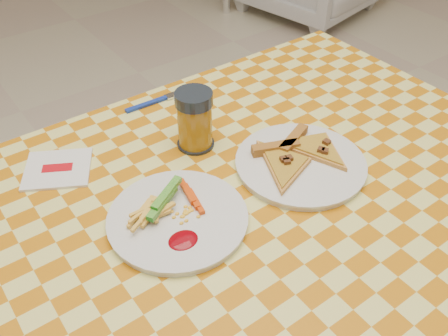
# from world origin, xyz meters

# --- Properties ---
(table) EXTENTS (1.28, 0.88, 0.76)m
(table) POSITION_xyz_m (0.00, 0.00, 0.68)
(table) COLOR silver
(table) RESTS_ON ground
(plate_left) EXTENTS (0.32, 0.32, 0.01)m
(plate_left) POSITION_xyz_m (-0.12, 0.02, 0.76)
(plate_left) COLOR silver
(plate_left) RESTS_ON table
(plate_right) EXTENTS (0.26, 0.26, 0.01)m
(plate_right) POSITION_xyz_m (0.16, 0.01, 0.76)
(plate_right) COLOR silver
(plate_right) RESTS_ON table
(fries_veggies) EXTENTS (0.16, 0.15, 0.04)m
(fries_veggies) POSITION_xyz_m (-0.12, 0.04, 0.78)
(fries_veggies) COLOR #F0CF4C
(fries_veggies) RESTS_ON plate_left
(pizza_slices) EXTENTS (0.27, 0.22, 0.02)m
(pizza_slices) POSITION_xyz_m (0.16, 0.02, 0.78)
(pizza_slices) COLOR #DE8D44
(pizza_slices) RESTS_ON plate_right
(drink_glass) EXTENTS (0.08, 0.08, 0.13)m
(drink_glass) POSITION_xyz_m (0.03, 0.19, 0.82)
(drink_glass) COLOR black
(drink_glass) RESTS_ON table
(napkin) EXTENTS (0.17, 0.16, 0.01)m
(napkin) POSITION_xyz_m (-0.23, 0.28, 0.76)
(napkin) COLOR silver
(napkin) RESTS_ON table
(fork) EXTENTS (0.15, 0.02, 0.01)m
(fork) POSITION_xyz_m (0.05, 0.38, 0.76)
(fork) COLOR navy
(fork) RESTS_ON table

